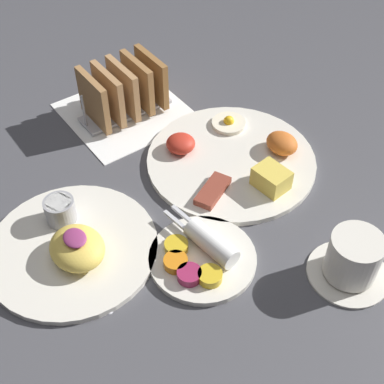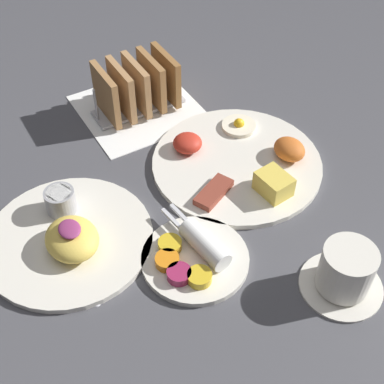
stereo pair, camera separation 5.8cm
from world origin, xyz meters
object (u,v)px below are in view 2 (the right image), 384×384
object	(u,v)px
plate_condiments	(193,257)
coffee_cup	(345,272)
plate_breakfast	(240,161)
plate_foreground	(69,235)
toast_rack	(137,87)

from	to	relation	value
plate_condiments	coffee_cup	distance (m)	0.22
plate_breakfast	plate_condiments	xyz separation A→B (m)	(0.14, -0.18, 0.00)
plate_foreground	plate_condiments	bearing A→B (deg)	47.90
coffee_cup	plate_condiments	bearing A→B (deg)	-132.29
plate_foreground	toast_rack	xyz separation A→B (m)	(-0.25, 0.24, 0.04)
coffee_cup	toast_rack	bearing A→B (deg)	-173.08
plate_foreground	toast_rack	distance (m)	0.35
plate_condiments	toast_rack	distance (m)	0.39
plate_breakfast	plate_foreground	size ratio (longest dim) A/B	1.15
plate_condiments	coffee_cup	xyz separation A→B (m)	(0.15, 0.16, 0.02)
plate_breakfast	toast_rack	distance (m)	0.25
plate_breakfast	coffee_cup	size ratio (longest dim) A/B	2.49
plate_breakfast	toast_rack	bearing A→B (deg)	-161.31
plate_breakfast	plate_foreground	world-z (taller)	plate_foreground
plate_foreground	coffee_cup	xyz separation A→B (m)	(0.28, 0.30, 0.02)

